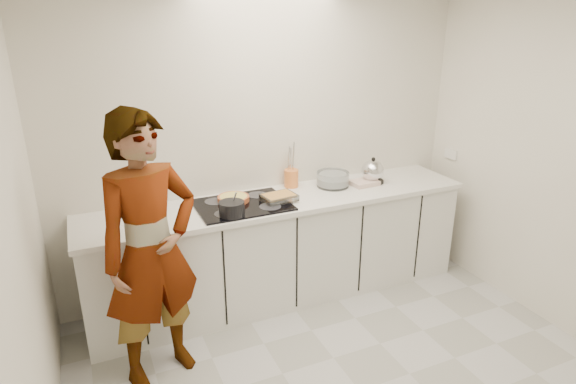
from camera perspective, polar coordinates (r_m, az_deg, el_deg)
name	(u,v)px	position (r m, az deg, el deg)	size (l,w,h in m)	color
wall_back	(267,143)	(4.11, -2.50, 5.80)	(3.60, 0.00, 2.60)	white
wall_left	(10,273)	(2.36, -30.09, -8.29)	(0.00, 3.20, 2.60)	white
base_cabinets	(282,250)	(4.14, -0.67, -6.92)	(3.20, 0.58, 0.87)	silver
countertop	(282,201)	(3.95, -0.69, -1.03)	(3.24, 0.64, 0.04)	white
hob	(242,205)	(3.81, -5.42, -1.52)	(0.72, 0.54, 0.01)	black
tart_dish	(233,198)	(3.86, -6.48, -0.74)	(0.28, 0.28, 0.04)	#B1512A
saucepan	(232,208)	(3.58, -6.68, -1.95)	(0.24, 0.24, 0.18)	black
baking_dish	(279,197)	(3.85, -1.08, -0.61)	(0.29, 0.23, 0.05)	silver
mixing_bowl	(333,180)	(4.22, 5.33, 1.45)	(0.36, 0.36, 0.13)	silver
tea_towel	(364,183)	(4.30, 9.00, 1.09)	(0.24, 0.17, 0.04)	white
kettle	(373,172)	(4.36, 9.99, 2.37)	(0.25, 0.25, 0.23)	black
utensil_crock	(291,178)	(4.19, 0.40, 1.64)	(0.12, 0.12, 0.15)	orange
cook	(151,252)	(3.18, -15.93, -6.84)	(0.67, 0.44, 1.83)	silver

